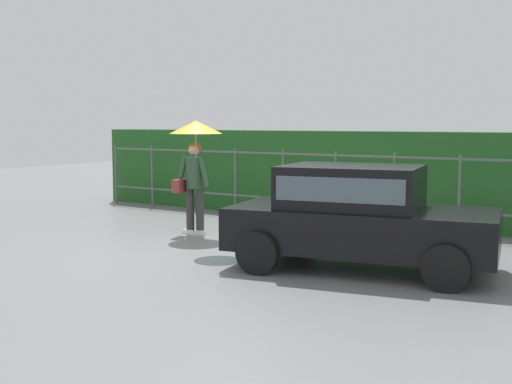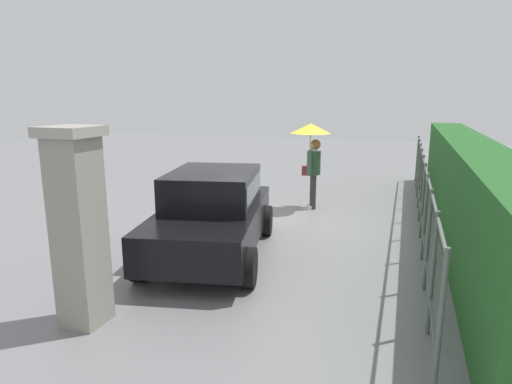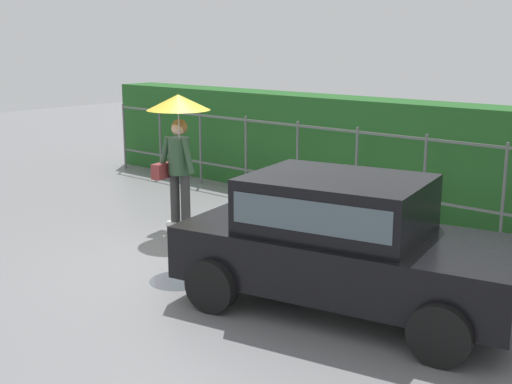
% 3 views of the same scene
% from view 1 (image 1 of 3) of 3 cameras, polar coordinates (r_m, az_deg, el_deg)
% --- Properties ---
extents(ground_plane, '(40.00, 40.00, 0.00)m').
position_cam_1_polar(ground_plane, '(10.77, -0.59, -5.07)').
color(ground_plane, slate).
extents(car, '(3.96, 2.45, 1.48)m').
position_cam_1_polar(car, '(9.37, 8.85, -1.84)').
color(car, black).
rests_on(car, ground).
extents(pedestrian, '(0.97, 0.97, 2.12)m').
position_cam_1_polar(pedestrian, '(12.10, -5.36, 3.71)').
color(pedestrian, '#333333').
rests_on(pedestrian, ground).
extents(fence_section, '(11.41, 0.05, 1.50)m').
position_cam_1_polar(fence_section, '(13.73, 4.60, 0.82)').
color(fence_section, '#59605B').
rests_on(fence_section, ground).
extents(hedge_row, '(12.36, 0.90, 1.90)m').
position_cam_1_polar(hedge_row, '(14.44, 6.19, 1.55)').
color(hedge_row, '#235B23').
rests_on(hedge_row, ground).
extents(puddle_near, '(0.72, 0.72, 0.00)m').
position_cam_1_polar(puddle_near, '(9.96, -3.36, -5.99)').
color(puddle_near, '#4C545B').
rests_on(puddle_near, ground).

